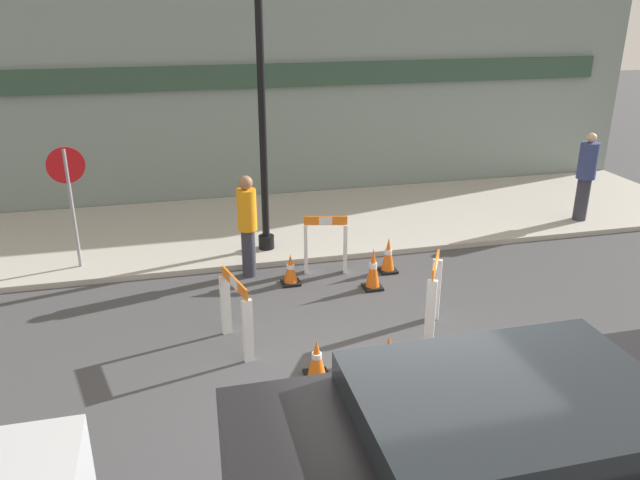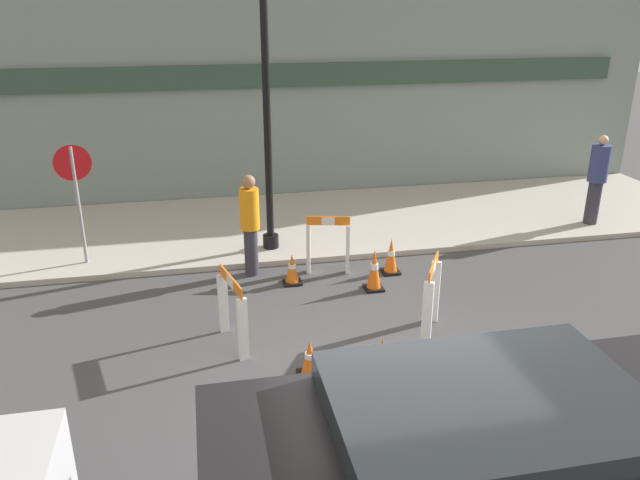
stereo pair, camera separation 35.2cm
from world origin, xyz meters
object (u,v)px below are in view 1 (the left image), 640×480
(person_pedestrian, at_px, (586,174))
(parked_car_1, at_px, (502,464))
(stop_sign, at_px, (69,188))
(streetlamp_post, at_px, (259,21))
(person_worker, at_px, (247,223))

(person_pedestrian, relative_size, parked_car_1, 0.42)
(person_pedestrian, bearing_deg, stop_sign, 3.94)
(streetlamp_post, distance_m, person_pedestrian, 7.19)
(person_worker, bearing_deg, parked_car_1, -18.07)
(streetlamp_post, xyz_separation_m, person_pedestrian, (6.54, 0.01, -2.97))
(person_worker, height_order, parked_car_1, person_worker)
(person_worker, relative_size, parked_car_1, 0.40)
(streetlamp_post, distance_m, stop_sign, 4.11)
(streetlamp_post, bearing_deg, stop_sign, -179.06)
(person_pedestrian, distance_m, parked_car_1, 9.11)
(person_pedestrian, bearing_deg, parked_car_1, 54.24)
(person_worker, height_order, person_pedestrian, person_pedestrian)
(person_worker, bearing_deg, stop_sign, -136.28)
(stop_sign, xyz_separation_m, parked_car_1, (3.99, -6.99, -0.55))
(streetlamp_post, relative_size, person_pedestrian, 3.44)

